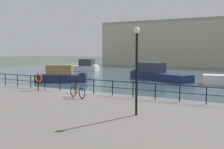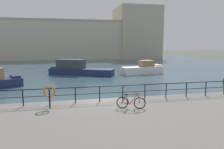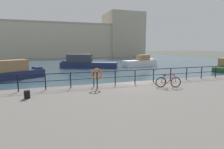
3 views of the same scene
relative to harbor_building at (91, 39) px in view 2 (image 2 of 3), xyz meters
name	(u,v)px [view 2 (image 2 of 3)]	position (x,y,z in m)	size (l,w,h in m)	color
ground_plane	(99,110)	(-5.90, -54.25, -6.23)	(240.00, 240.00, 0.00)	#4C5147
water_basin	(77,66)	(-5.90, -24.05, -6.23)	(80.00, 60.00, 0.01)	#385160
quay_promenade	(122,147)	(-5.90, -60.75, -5.80)	(56.00, 13.00, 0.86)	slate
harbor_building	(91,39)	(0.00, 0.00, 0.00)	(55.15, 13.81, 16.34)	#C1B79E
moored_small_launch	(78,69)	(-6.34, -36.01, -5.37)	(9.96, 6.31, 2.35)	navy
moored_green_narrowboat	(143,69)	(3.78, -37.25, -5.46)	(7.01, 3.23, 2.14)	white
quay_railing	(123,90)	(-4.34, -55.00, -4.63)	(22.99, 0.07, 1.08)	black
parked_bicycle	(131,102)	(-4.37, -56.98, -4.98)	(1.69, 0.63, 0.98)	black
life_ring_stand	(49,92)	(-9.21, -55.76, -4.39)	(0.75, 0.16, 1.40)	black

